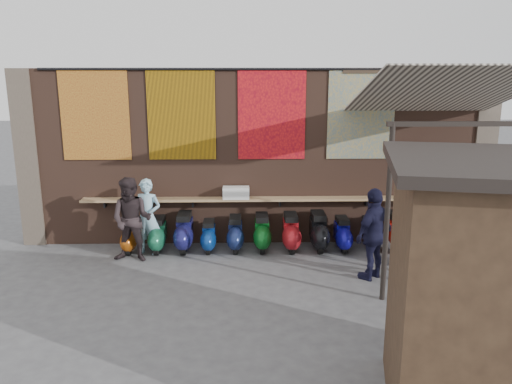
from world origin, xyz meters
TOP-DOWN VIEW (x-y plane):
  - ground at (0.00, 0.00)m, footprint 70.00×70.00m
  - brick_wall at (0.00, 2.70)m, footprint 10.00×0.40m
  - pier_left at (-5.20, 2.70)m, footprint 0.50×0.50m
  - pier_right at (5.20, 2.70)m, footprint 0.50×0.50m
  - eating_counter at (0.00, 2.33)m, footprint 8.00×0.32m
  - shelf_box at (-0.51, 2.30)m, footprint 0.60×0.29m
  - tapestry_redgold at (-3.60, 2.48)m, footprint 1.50×0.02m
  - tapestry_sun at (-1.70, 2.48)m, footprint 1.50×0.02m
  - tapestry_orange at (0.30, 2.48)m, footprint 1.50×0.02m
  - tapestry_multi at (2.30, 2.48)m, footprint 1.50×0.02m
  - hang_rail at (0.00, 2.47)m, footprint 9.50×0.06m
  - scooter_stool_0 at (-2.86, 1.96)m, footprint 0.33×0.72m
  - scooter_stool_1 at (-2.25, 1.98)m, footprint 0.36×0.80m
  - scooter_stool_2 at (-1.67, 2.01)m, footprint 0.40×0.89m
  - scooter_stool_3 at (-1.12, 1.96)m, footprint 0.32×0.72m
  - scooter_stool_4 at (-0.53, 1.99)m, footprint 0.36×0.80m
  - scooter_stool_5 at (0.07, 2.02)m, footprint 0.38×0.84m
  - scooter_stool_6 at (0.72, 1.97)m, footprint 0.39×0.86m
  - scooter_stool_7 at (1.35, 2.00)m, footprint 0.40×0.88m
  - scooter_stool_8 at (1.88, 1.96)m, footprint 0.35×0.77m
  - scooter_stool_9 at (2.52, 2.03)m, footprint 0.33×0.74m
  - scooter_stool_10 at (3.10, 1.99)m, footprint 0.39×0.87m
  - diner_left at (-2.44, 1.85)m, footprint 0.68×0.53m
  - diner_right at (-2.68, 1.40)m, footprint 0.96×0.79m
  - shopper_navy at (2.15, 0.34)m, footprint 1.08×1.02m
  - shopper_grey at (3.26, -0.06)m, footprint 1.36×1.07m
  - shopper_tan at (3.12, 0.96)m, footprint 0.89×0.81m
  - stall_sign at (2.91, -2.75)m, footprint 1.18×0.30m
  - stall_shelf at (2.91, -2.75)m, footprint 2.20×0.58m
  - awning_canvas at (3.50, 0.90)m, footprint 3.20×3.28m
  - awning_ledger at (3.50, 2.49)m, footprint 3.30×0.08m
  - awning_header at (3.50, -0.60)m, footprint 3.00×0.08m
  - awning_post_left at (2.10, -0.60)m, footprint 0.09×0.09m

SIDE VIEW (x-z plane):
  - ground at x=0.00m, z-range 0.00..0.00m
  - scooter_stool_3 at x=-1.12m, z-range 0.00..0.69m
  - scooter_stool_0 at x=-2.86m, z-range 0.00..0.69m
  - scooter_stool_9 at x=2.52m, z-range 0.00..0.70m
  - scooter_stool_8 at x=1.88m, z-range 0.00..0.73m
  - scooter_stool_1 at x=-2.25m, z-range 0.00..0.76m
  - scooter_stool_4 at x=-0.53m, z-range 0.00..0.76m
  - scooter_stool_5 at x=0.07m, z-range 0.00..0.80m
  - scooter_stool_6 at x=0.72m, z-range 0.00..0.82m
  - scooter_stool_10 at x=3.10m, z-range 0.00..0.83m
  - scooter_stool_7 at x=1.35m, z-range 0.00..0.84m
  - scooter_stool_2 at x=-1.67m, z-range 0.00..0.84m
  - shopper_tan at x=3.12m, z-range 0.00..1.53m
  - diner_left at x=-2.44m, z-range 0.00..1.68m
  - shopper_navy at x=2.15m, z-range 0.00..1.79m
  - diner_right at x=-2.68m, z-range 0.00..1.80m
  - shopper_grey at x=3.26m, z-range 0.00..1.84m
  - stall_shelf at x=2.91m, z-range 1.03..1.09m
  - eating_counter at x=0.00m, z-range 1.08..1.12m
  - shelf_box at x=-0.51m, z-range 1.12..1.39m
  - awning_post_left at x=2.10m, z-range 0.00..3.10m
  - brick_wall at x=0.00m, z-range 0.00..4.00m
  - pier_left at x=-5.20m, z-range 0.00..4.00m
  - pier_right at x=5.20m, z-range 0.00..4.00m
  - stall_sign at x=2.91m, z-range 1.86..2.36m
  - tapestry_redgold at x=-3.60m, z-range 2.00..4.00m
  - tapestry_sun at x=-1.70m, z-range 2.00..4.00m
  - tapestry_orange at x=0.30m, z-range 2.00..4.00m
  - tapestry_multi at x=2.30m, z-range 2.00..4.00m
  - awning_header at x=3.50m, z-range 3.04..3.12m
  - awning_canvas at x=3.50m, z-range 3.07..4.03m
  - awning_ledger at x=3.50m, z-range 3.89..4.01m
  - hang_rail at x=0.00m, z-range 3.95..4.01m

